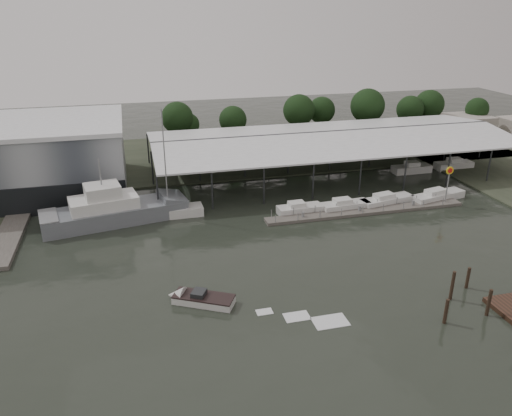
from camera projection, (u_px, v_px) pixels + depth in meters
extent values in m
plane|color=#232921|center=(281.00, 260.00, 54.62)|extent=(200.00, 200.00, 0.00)
cube|color=#3B4131|center=(215.00, 155.00, 92.21)|extent=(140.00, 30.00, 0.30)
cube|color=gray|center=(40.00, 158.00, 73.15)|extent=(24.00, 20.00, 10.00)
cube|color=black|center=(33.00, 202.00, 65.29)|extent=(24.00, 0.30, 4.00)
cube|color=white|center=(34.00, 123.00, 71.17)|extent=(24.50, 20.50, 0.60)
cube|color=#292C2E|center=(331.00, 132.00, 81.05)|extent=(58.00, 0.40, 0.30)
cylinder|color=#292C2E|center=(158.00, 195.00, 65.59)|extent=(0.24, 0.24, 5.50)
cylinder|color=#292C2E|center=(148.00, 149.00, 86.20)|extent=(0.24, 0.24, 5.50)
cylinder|color=#292C2E|center=(443.00, 130.00, 99.56)|extent=(0.24, 0.24, 5.50)
cube|color=#5E5953|center=(10.00, 234.00, 60.16)|extent=(3.00, 18.00, 0.50)
cube|color=#5E5953|center=(366.00, 211.00, 66.96)|extent=(28.00, 2.00, 0.40)
cylinder|color=gray|center=(275.00, 220.00, 62.93)|extent=(0.10, 0.10, 1.20)
cylinder|color=gray|center=(448.00, 196.00, 70.53)|extent=(0.10, 0.10, 1.20)
cube|color=gray|center=(360.00, 209.00, 66.54)|extent=(0.30, 0.30, 0.70)
cylinder|color=gray|center=(447.00, 188.00, 68.85)|extent=(0.16, 0.16, 5.00)
cylinder|color=yellow|center=(450.00, 170.00, 67.90)|extent=(1.10, 0.12, 1.10)
cylinder|color=red|center=(450.00, 171.00, 67.83)|extent=(0.70, 0.05, 0.70)
cube|color=#9E958B|center=(465.00, 125.00, 106.84)|extent=(10.00, 8.00, 4.00)
cube|color=slate|center=(114.00, 215.00, 63.96)|extent=(18.20, 8.25, 2.40)
cube|color=slate|center=(172.00, 199.00, 66.60)|extent=(4.18, 5.44, 1.83)
cube|color=silver|center=(104.00, 204.00, 62.87)|extent=(8.89, 5.69, 1.80)
cube|color=silver|center=(102.00, 191.00, 62.22)|extent=(4.81, 4.34, 1.61)
cylinder|color=gray|center=(100.00, 173.00, 61.31)|extent=(0.18, 0.18, 3.50)
cube|color=gray|center=(48.00, 216.00, 60.45)|extent=(2.97, 5.21, 0.15)
cube|color=silver|center=(165.00, 213.00, 65.58)|extent=(10.01, 2.71, 1.40)
cube|color=silver|center=(152.00, 208.00, 64.86)|extent=(3.21, 1.83, 0.80)
cylinder|color=gray|center=(165.00, 161.00, 62.99)|extent=(0.16, 0.16, 13.18)
cylinder|color=gray|center=(154.00, 204.00, 64.74)|extent=(3.50, 0.16, 0.12)
cube|color=silver|center=(204.00, 300.00, 46.68)|extent=(5.96, 4.50, 0.90)
cone|color=silver|center=(176.00, 296.00, 47.33)|extent=(2.37, 2.52, 2.00)
cube|color=black|center=(204.00, 296.00, 46.53)|extent=(5.98, 4.55, 0.12)
cube|color=#292C2E|center=(199.00, 293.00, 46.54)|extent=(1.73, 1.81, 0.50)
cube|color=silver|center=(264.00, 312.00, 45.46)|extent=(2.30, 1.50, 0.04)
cube|color=silver|center=(297.00, 317.00, 44.77)|extent=(3.10, 2.00, 0.04)
cube|color=silver|center=(330.00, 321.00, 44.08)|extent=(3.90, 2.50, 0.04)
cube|color=silver|center=(300.00, 210.00, 66.73)|extent=(6.14, 2.42, 1.10)
cube|color=silver|center=(297.00, 204.00, 66.31)|extent=(2.18, 1.68, 0.70)
cube|color=silver|center=(345.00, 206.00, 67.85)|extent=(6.82, 2.56, 1.10)
cube|color=silver|center=(342.00, 201.00, 67.43)|extent=(2.43, 1.73, 0.70)
cube|color=silver|center=(387.00, 201.00, 69.65)|extent=(8.17, 3.58, 1.10)
cube|color=silver|center=(384.00, 196.00, 69.23)|extent=(3.01, 2.08, 0.70)
cube|color=silver|center=(438.00, 197.00, 71.25)|extent=(8.70, 3.95, 1.10)
cube|color=silver|center=(436.00, 192.00, 70.83)|extent=(3.22, 2.20, 0.70)
cylinder|color=#322319|center=(488.00, 305.00, 44.61)|extent=(0.32, 0.32, 3.26)
cylinder|color=#322319|center=(446.00, 314.00, 43.56)|extent=(0.32, 0.32, 3.02)
cylinder|color=#322319|center=(452.00, 288.00, 46.97)|extent=(0.32, 0.32, 3.60)
cylinder|color=#322319|center=(467.00, 281.00, 49.01)|extent=(0.32, 0.32, 2.86)
cylinder|color=black|center=(178.00, 138.00, 95.81)|extent=(0.50, 0.50, 4.31)
sphere|color=#1C3616|center=(177.00, 118.00, 94.34)|extent=(6.04, 6.04, 6.04)
cylinder|color=black|center=(189.00, 139.00, 97.48)|extent=(0.50, 0.50, 3.14)
sphere|color=#1C3616|center=(188.00, 124.00, 96.41)|extent=(4.40, 4.40, 4.40)
cylinder|color=black|center=(233.00, 137.00, 97.28)|extent=(0.50, 0.50, 3.81)
sphere|color=#1C3616|center=(233.00, 120.00, 95.98)|extent=(5.33, 5.33, 5.33)
cylinder|color=black|center=(298.00, 130.00, 101.21)|extent=(0.50, 0.50, 4.51)
sphere|color=#1C3616|center=(299.00, 110.00, 99.67)|extent=(6.31, 6.31, 6.31)
cylinder|color=black|center=(321.00, 127.00, 104.93)|extent=(0.50, 0.50, 3.96)
sphere|color=#1C3616|center=(322.00, 110.00, 103.58)|extent=(5.54, 5.54, 5.54)
cylinder|color=black|center=(366.00, 127.00, 102.52)|extent=(0.50, 0.50, 4.93)
sphere|color=#1C3616|center=(368.00, 106.00, 100.83)|extent=(6.90, 6.90, 6.90)
cylinder|color=black|center=(408.00, 126.00, 105.42)|extent=(0.50, 0.50, 4.01)
sphere|color=#1C3616|center=(410.00, 109.00, 104.05)|extent=(5.61, 5.61, 5.61)
cylinder|color=black|center=(427.00, 123.00, 107.41)|extent=(0.50, 0.50, 4.41)
sphere|color=#1C3616|center=(429.00, 105.00, 105.90)|extent=(6.17, 6.17, 6.17)
cylinder|color=black|center=(475.00, 124.00, 109.00)|extent=(0.50, 0.50, 3.51)
sphere|color=#1C3616|center=(477.00, 109.00, 107.80)|extent=(4.91, 4.91, 4.91)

